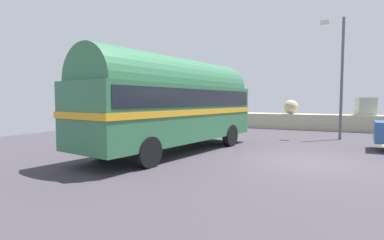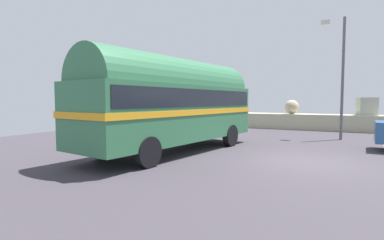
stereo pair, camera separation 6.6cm
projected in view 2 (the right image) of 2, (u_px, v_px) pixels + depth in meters
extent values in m
cube|color=#3C363E|center=(305.00, 162.00, 9.80)|extent=(32.00, 26.00, 0.02)
cube|color=#B4AF8F|center=(324.00, 122.00, 20.26)|extent=(31.36, 1.80, 1.10)
sphere|color=#B29E8D|center=(171.00, 105.00, 25.65)|extent=(1.17, 1.17, 1.17)
sphere|color=#A4A883|center=(223.00, 108.00, 23.15)|extent=(0.71, 0.71, 0.71)
sphere|color=tan|center=(292.00, 107.00, 21.06)|extent=(1.00, 1.00, 1.00)
cube|color=#ADB39C|center=(367.00, 106.00, 19.15)|extent=(1.25, 1.34, 1.15)
cylinder|color=black|center=(191.00, 132.00, 14.35)|extent=(0.43, 0.99, 0.96)
cylinder|color=black|center=(230.00, 135.00, 13.06)|extent=(0.43, 0.99, 0.96)
cylinder|color=black|center=(102.00, 145.00, 10.14)|extent=(0.43, 0.99, 0.96)
cylinder|color=black|center=(148.00, 152.00, 8.85)|extent=(0.43, 0.99, 0.96)
cube|color=#326F49|center=(174.00, 113.00, 11.53)|extent=(3.68, 8.67, 2.10)
cylinder|color=#326F49|center=(174.00, 86.00, 11.46)|extent=(3.43, 8.31, 2.20)
cube|color=orange|center=(174.00, 111.00, 11.53)|extent=(3.74, 8.76, 0.20)
cube|color=black|center=(174.00, 98.00, 11.49)|extent=(3.66, 8.34, 0.64)
cube|color=silver|center=(227.00, 127.00, 15.04)|extent=(2.28, 0.51, 0.28)
cylinder|color=#5B5B60|center=(343.00, 79.00, 15.03)|extent=(0.14, 0.14, 6.30)
cube|color=beige|center=(326.00, 22.00, 15.45)|extent=(0.44, 0.24, 0.18)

